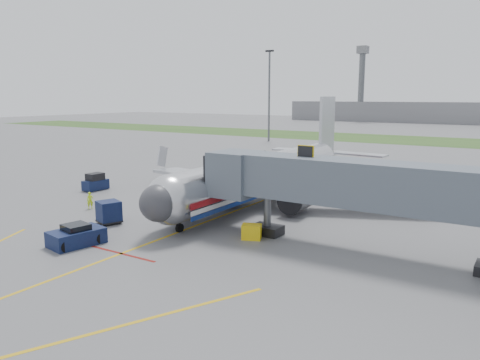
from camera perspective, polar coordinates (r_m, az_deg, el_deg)
The scene contains 16 objects.
ground at distance 34.93m, azimuth -9.47°, elevation -7.02°, with size 400.00×400.00×0.00m, color #565659.
grass_strip at distance 117.31m, azimuth 21.41°, elevation 4.49°, with size 300.00×25.00×0.01m, color #2D4C1E.
apron_markings at distance 30.17m, azimuth -19.05°, elevation -10.26°, with size 21.52×50.00×0.01m.
airliner at distance 46.45m, azimuth 3.08°, elevation 0.75°, with size 32.10×35.67×10.25m.
jet_bridge at distance 31.73m, azimuth 14.28°, elevation -0.63°, with size 25.30×4.00×6.90m.
light_mast_left at distance 108.26m, azimuth 3.58°, elevation 10.46°, with size 2.00×0.44×20.40m.
distant_terminal at distance 197.47m, azimuth 23.25°, elevation 7.57°, with size 120.00×14.00×8.00m, color slate.
control_tower at distance 199.83m, azimuth 14.60°, elevation 11.91°, with size 4.00×4.00×30.00m.
pushback_tug at distance 34.76m, azimuth -19.31°, elevation -6.49°, with size 2.84×3.94×1.49m.
baggage_tug at distance 53.99m, azimuth -17.21°, elevation -0.31°, with size 1.55×2.78×1.90m.
baggage_cart_a at distance 40.63m, azimuth -7.43°, elevation -3.07°, with size 2.21×2.21×1.95m.
baggage_cart_b at distance 39.62m, azimuth -15.70°, elevation -3.79°, with size 2.21×2.21×1.85m.
baggage_cart_c at distance 44.81m, azimuth -3.00°, elevation -1.89°, with size 2.08×2.08×1.74m.
belt_loader at distance 44.77m, azimuth -2.30°, elevation -2.38°, with size 2.81×4.32×2.07m.
ground_power_cart at distance 34.12m, azimuth 1.42°, elevation -6.35°, with size 1.62×1.37×1.10m.
ramp_worker at distance 45.23m, azimuth -17.81°, elevation -2.39°, with size 0.57×0.37×1.56m, color #B9E41A.
Camera 1 is at (22.50, -24.67, 10.26)m, focal length 35.00 mm.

